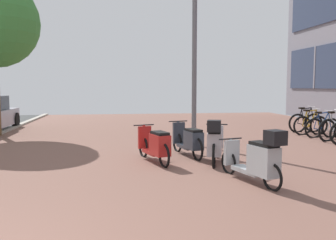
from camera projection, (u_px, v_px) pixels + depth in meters
bicycle_rack_07 at (335, 129)px, 11.48m from camera, size 1.37×0.50×1.02m
bicycle_rack_08 at (322, 128)px, 12.20m from camera, size 1.33×0.48×0.96m
bicycle_rack_09 at (311, 125)px, 12.92m from camera, size 1.35×0.48×0.98m
bicycle_rack_10 at (306, 123)px, 13.68m from camera, size 1.42×0.48×1.02m
scooter_near at (156, 145)px, 8.11m from camera, size 0.75×1.76×0.83m
scooter_mid at (215, 143)px, 8.04m from camera, size 0.83×1.71×1.05m
scooter_far at (258, 159)px, 6.30m from camera, size 0.78×1.71×1.04m
scooter_extra at (189, 141)px, 8.85m from camera, size 0.67×1.76×0.85m
lamp_post at (194, 40)px, 10.33m from camera, size 0.20×0.52×5.48m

